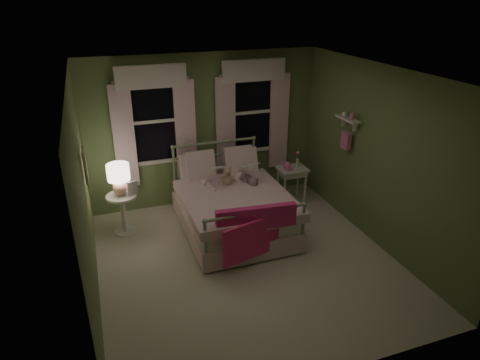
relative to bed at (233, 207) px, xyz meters
name	(u,v)px	position (x,y,z in m)	size (l,w,h in m)	color
room_shell	(248,177)	(-0.10, -0.92, 0.92)	(4.20, 4.20, 4.20)	silver
bed	(233,207)	(0.00, 0.00, 0.00)	(1.58, 2.04, 1.18)	white
pink_throw	(257,226)	(0.00, -1.03, 0.23)	(1.10, 0.33, 0.71)	#CE286E
child_left	(207,168)	(-0.28, 0.42, 0.54)	(0.26, 0.17, 0.71)	#F7D1DD
child_right	(240,161)	(0.28, 0.42, 0.58)	(0.38, 0.30, 0.79)	#F7D1DD
book_left	(211,172)	(-0.28, 0.17, 0.58)	(0.20, 0.27, 0.03)	beige
book_right	(246,169)	(0.28, 0.17, 0.54)	(0.20, 0.27, 0.02)	beige
teddy_bear	(227,177)	(0.00, 0.26, 0.41)	(0.23, 0.19, 0.31)	tan
nightstand_left	(123,209)	(-1.63, 0.46, 0.03)	(0.46, 0.46, 0.65)	white
table_lamp	(119,177)	(-1.63, 0.46, 0.57)	(0.33, 0.33, 0.49)	#FFAA96
book_nightstand	(128,196)	(-1.53, 0.38, 0.27)	(0.16, 0.22, 0.02)	beige
nightstand_right	(292,173)	(1.29, 0.57, 0.17)	(0.50, 0.40, 0.64)	white
pink_toy	(287,166)	(1.19, 0.56, 0.32)	(0.14, 0.18, 0.14)	pink
bud_vase	(298,159)	(1.41, 0.62, 0.41)	(0.06, 0.06, 0.28)	white
window_left	(154,118)	(-0.95, 1.11, 1.24)	(1.34, 0.13, 1.96)	black
window_right	(253,109)	(0.75, 1.11, 1.24)	(1.34, 0.13, 1.96)	black
wall_shelf	(347,130)	(1.80, -0.22, 1.14)	(0.15, 0.50, 0.60)	white
framed_picture	(85,165)	(-2.05, -0.32, 1.12)	(0.03, 0.32, 0.42)	beige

